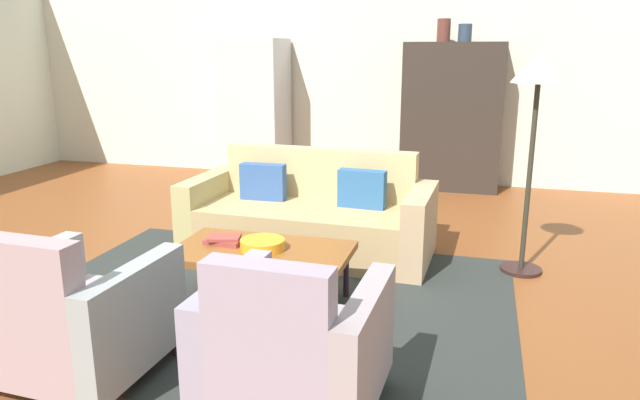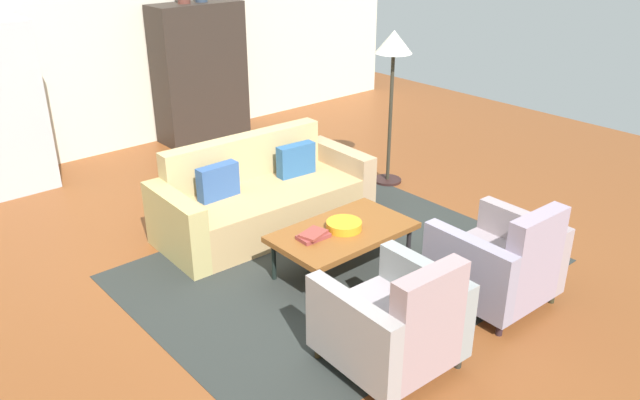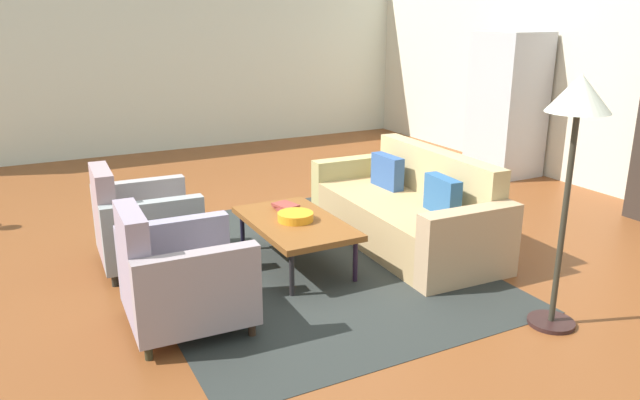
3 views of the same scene
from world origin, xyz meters
TOP-DOWN VIEW (x-y plane):
  - ground_plane at (0.00, 0.00)m, footprint 11.72×11.72m
  - wall_back at (0.00, 4.03)m, footprint 9.76×0.12m
  - wall_left at (-4.88, 0.00)m, footprint 0.12×8.06m
  - area_rug at (0.21, -0.18)m, footprint 3.40×2.60m
  - couch at (0.21, 0.96)m, footprint 2.13×0.98m
  - coffee_table at (0.21, -0.23)m, footprint 1.20×0.70m
  - armchair_left at (-0.39, -1.39)m, footprint 0.83×0.83m
  - armchair_right at (0.81, -1.39)m, footprint 0.83×0.83m
  - fruit_bowl at (0.22, -0.23)m, footprint 0.30×0.30m
  - book_stack at (-0.08, -0.18)m, footprint 0.26×0.21m
  - refrigerator at (-1.33, 3.58)m, footprint 0.80×0.73m
  - floor_lamp at (1.98, 0.91)m, footprint 0.40×0.40m

SIDE VIEW (x-z plane):
  - ground_plane at x=0.00m, z-range 0.00..0.00m
  - area_rug at x=0.21m, z-range 0.00..0.01m
  - couch at x=0.21m, z-range -0.14..0.72m
  - armchair_left at x=-0.39m, z-range -0.10..0.78m
  - armchair_right at x=0.81m, z-range -0.10..0.78m
  - coffee_table at x=0.21m, z-range 0.17..0.57m
  - book_stack at x=-0.08m, z-range 0.40..0.46m
  - fruit_bowl at x=0.22m, z-range 0.40..0.47m
  - refrigerator at x=-1.33m, z-range 0.00..1.85m
  - wall_back at x=0.00m, z-range 0.00..2.80m
  - wall_left at x=-4.88m, z-range 0.00..2.80m
  - floor_lamp at x=1.98m, z-range 0.58..2.30m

